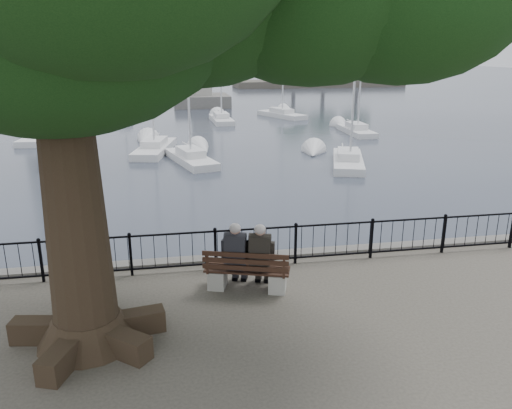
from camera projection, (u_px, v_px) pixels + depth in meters
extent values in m
cube|color=#555350|center=(253.00, 276.00, 13.01)|extent=(200.00, 0.40, 1.20)
plane|color=#262B36|center=(175.00, 81.00, 107.26)|extent=(260.00, 260.00, 0.00)
cube|color=black|center=(256.00, 229.00, 12.10)|extent=(22.00, 0.04, 0.04)
cube|color=black|center=(256.00, 260.00, 12.35)|extent=(22.00, 0.04, 0.04)
cube|color=gray|center=(217.00, 278.00, 11.23)|extent=(0.49, 0.56, 0.43)
cube|color=gray|center=(277.00, 282.00, 11.05)|extent=(0.49, 0.56, 0.43)
cube|color=black|center=(247.00, 270.00, 11.07)|extent=(1.95, 1.07, 0.04)
cube|color=black|center=(245.00, 262.00, 10.71)|extent=(1.80, 0.62, 0.42)
cube|color=black|center=(236.00, 264.00, 11.07)|extent=(0.45, 0.41, 0.25)
cube|color=black|center=(235.00, 249.00, 10.84)|extent=(0.51, 0.38, 0.63)
sphere|color=tan|center=(235.00, 229.00, 10.75)|extent=(0.24, 0.24, 0.24)
ellipsoid|color=#B1A8A8|center=(235.00, 228.00, 10.72)|extent=(0.25, 0.25, 0.21)
cube|color=black|center=(239.00, 273.00, 11.46)|extent=(0.46, 0.54, 0.47)
cube|color=black|center=(260.00, 265.00, 11.00)|extent=(0.45, 0.41, 0.25)
cube|color=black|center=(260.00, 250.00, 10.77)|extent=(0.51, 0.38, 0.63)
sphere|color=tan|center=(260.00, 230.00, 10.68)|extent=(0.24, 0.24, 0.24)
ellipsoid|color=#B1A8A8|center=(260.00, 229.00, 10.65)|extent=(0.25, 0.25, 0.21)
cube|color=black|center=(262.00, 274.00, 11.39)|extent=(0.46, 0.54, 0.47)
cone|color=black|center=(88.00, 328.00, 9.11)|extent=(1.82, 1.82, 0.54)
cone|color=black|center=(70.00, 171.00, 8.24)|extent=(1.18, 1.18, 6.44)
cube|color=#555350|center=(43.00, 95.00, 65.51)|extent=(10.14, 10.14, 1.40)
cube|color=#555350|center=(202.00, 101.00, 57.54)|extent=(6.22, 6.22, 1.40)
cube|color=gray|center=(201.00, 78.00, 56.78)|extent=(2.28, 2.69, 4.15)
cube|color=#555350|center=(200.00, 58.00, 56.13)|extent=(2.69, 3.10, 0.30)
cube|color=gray|center=(200.00, 50.00, 56.16)|extent=(1.35, 2.28, 1.45)
cube|color=gray|center=(200.00, 43.00, 54.98)|extent=(1.55, 1.04, 1.66)
sphere|color=gray|center=(200.00, 32.00, 54.25)|extent=(1.76, 1.76, 1.76)
cube|color=silver|center=(57.00, 159.00, 28.91)|extent=(2.69, 5.93, 0.64)
cube|color=silver|center=(56.00, 151.00, 28.77)|extent=(1.60, 2.52, 0.48)
cylinder|color=silver|center=(44.00, 63.00, 27.02)|extent=(0.13, 0.13, 10.22)
cube|color=silver|center=(191.00, 161.00, 28.55)|extent=(2.96, 5.74, 0.61)
cube|color=silver|center=(190.00, 152.00, 28.40)|extent=(1.69, 2.47, 0.46)
cylinder|color=silver|center=(187.00, 61.00, 26.64)|extent=(0.12, 0.12, 10.40)
cube|color=silver|center=(348.00, 163.00, 27.91)|extent=(3.31, 5.92, 0.63)
cube|color=silver|center=(348.00, 154.00, 27.76)|extent=(1.84, 2.58, 0.48)
cylinder|color=silver|center=(355.00, 70.00, 26.11)|extent=(0.13, 0.13, 9.57)
cube|color=silver|center=(356.00, 132.00, 38.57)|extent=(1.65, 5.47, 0.60)
cube|color=silver|center=(356.00, 126.00, 38.43)|extent=(1.16, 2.24, 0.45)
cylinder|color=silver|center=(362.00, 64.00, 36.79)|extent=(0.12, 0.12, 9.61)
cube|color=silver|center=(40.00, 140.00, 35.37)|extent=(2.08, 5.69, 0.62)
cube|color=silver|center=(39.00, 133.00, 35.22)|extent=(1.35, 2.37, 0.46)
cylinder|color=silver|center=(28.00, 55.00, 33.38)|extent=(0.12, 0.12, 10.93)
cube|color=silver|center=(221.00, 121.00, 44.83)|extent=(1.76, 5.79, 0.64)
cube|color=silver|center=(221.00, 115.00, 44.68)|extent=(1.24, 2.37, 0.48)
cylinder|color=silver|center=(220.00, 58.00, 42.94)|extent=(0.13, 0.13, 10.20)
cube|color=silver|center=(282.00, 116.00, 48.15)|extent=(4.00, 6.10, 0.66)
cube|color=silver|center=(282.00, 111.00, 48.01)|extent=(2.12, 2.71, 0.50)
cylinder|color=silver|center=(283.00, 53.00, 46.11)|extent=(0.13, 0.13, 11.17)
cube|color=silver|center=(125.00, 120.00, 45.30)|extent=(1.62, 5.23, 0.58)
cube|color=silver|center=(125.00, 115.00, 45.15)|extent=(1.13, 2.15, 0.43)
cylinder|color=silver|center=(119.00, 47.00, 43.15)|extent=(0.12, 0.12, 12.15)
cube|color=silver|center=(155.00, 151.00, 31.46)|extent=(2.86, 6.23, 0.67)
cube|color=silver|center=(155.00, 143.00, 31.31)|extent=(1.70, 2.65, 0.50)
cylinder|color=silver|center=(148.00, 39.00, 29.17)|extent=(0.13, 0.13, 12.81)
cube|color=#413D37|center=(318.00, 84.00, 89.63)|extent=(30.00, 8.00, 1.20)
cylinder|color=black|center=(294.00, 70.00, 86.18)|extent=(0.70, 0.70, 4.00)
ellipsoid|color=black|center=(294.00, 46.00, 85.00)|extent=(5.20, 5.20, 4.16)
cylinder|color=black|center=(324.00, 69.00, 89.06)|extent=(0.70, 0.70, 4.00)
ellipsoid|color=black|center=(325.00, 46.00, 87.88)|extent=(5.20, 5.20, 4.16)
cylinder|color=black|center=(358.00, 69.00, 89.12)|extent=(0.70, 0.70, 4.00)
ellipsoid|color=black|center=(359.00, 46.00, 87.94)|extent=(5.20, 5.20, 4.16)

